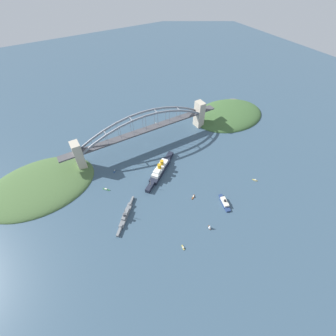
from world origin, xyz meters
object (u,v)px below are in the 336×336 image
(small_boat_5, at_px, (255,180))
(small_boat_3, at_px, (183,247))
(seaplane_taxiing_near_bridge, at_px, (115,140))
(seaplane_second_in_formation, at_px, (157,125))
(ocean_liner, at_px, (160,170))
(small_boat_0, at_px, (193,197))
(naval_cruiser, at_px, (126,215))
(small_boat_1, at_px, (115,171))
(small_boat_4, at_px, (106,189))
(harbor_arch_bridge, at_px, (145,131))
(harbor_ferry_steamer, at_px, (225,203))
(small_boat_2, at_px, (210,227))

(small_boat_5, bearing_deg, small_boat_3, 12.57)
(seaplane_taxiing_near_bridge, xyz_separation_m, seaplane_second_in_formation, (-90.80, -4.01, 0.26))
(ocean_liner, bearing_deg, small_boat_0, 103.97)
(small_boat_3, bearing_deg, ocean_liner, -106.80)
(naval_cruiser, relative_size, small_boat_1, 7.99)
(small_boat_4, xyz_separation_m, small_boat_5, (-210.32, 102.43, 0.09))
(harbor_arch_bridge, distance_m, ocean_liner, 79.56)
(ocean_liner, height_order, harbor_ferry_steamer, ocean_liner)
(harbor_ferry_steamer, distance_m, small_boat_5, 71.78)
(seaplane_taxiing_near_bridge, bearing_deg, small_boat_5, 127.09)
(ocean_liner, xyz_separation_m, small_boat_5, (-120.92, 92.46, -4.91))
(seaplane_taxiing_near_bridge, distance_m, small_boat_0, 189.34)
(seaplane_taxiing_near_bridge, distance_m, small_boat_2, 239.27)
(small_boat_3, relative_size, small_boat_5, 0.95)
(harbor_ferry_steamer, distance_m, small_boat_3, 92.18)
(small_boat_1, height_order, small_boat_5, small_boat_5)
(ocean_liner, bearing_deg, seaplane_taxiing_near_bridge, -73.16)
(naval_cruiser, height_order, small_boat_0, naval_cruiser)
(harbor_arch_bridge, relative_size, naval_cruiser, 6.02)
(harbor_ferry_steamer, height_order, seaplane_taxiing_near_bridge, harbor_ferry_steamer)
(seaplane_second_in_formation, relative_size, small_boat_0, 1.26)
(small_boat_5, bearing_deg, small_boat_4, -25.97)
(harbor_ferry_steamer, relative_size, small_boat_2, 3.89)
(harbor_arch_bridge, distance_m, small_boat_0, 147.61)
(harbor_arch_bridge, bearing_deg, small_boat_4, 32.71)
(small_boat_3, bearing_deg, small_boat_5, -167.43)
(harbor_arch_bridge, xyz_separation_m, small_boat_4, (101.17, 64.97, -28.95))
(seaplane_taxiing_near_bridge, bearing_deg, harbor_arch_bridge, 140.65)
(seaplane_second_in_formation, distance_m, small_boat_3, 262.52)
(small_boat_3, bearing_deg, seaplane_second_in_formation, -111.31)
(harbor_ferry_steamer, xyz_separation_m, small_boat_0, (32.49, -32.51, -1.72))
(ocean_liner, height_order, small_boat_5, ocean_liner)
(naval_cruiser, xyz_separation_m, small_boat_3, (-43.89, 78.64, -2.11))
(harbor_ferry_steamer, distance_m, small_boat_0, 46.00)
(harbor_arch_bridge, xyz_separation_m, naval_cruiser, (94.31, 124.33, -26.73))
(ocean_liner, distance_m, small_boat_4, 90.09)
(small_boat_2, relative_size, small_boat_5, 1.05)
(naval_cruiser, height_order, small_boat_5, naval_cruiser)
(small_boat_0, xyz_separation_m, small_boat_5, (-103.58, 22.76, 0.02))
(small_boat_2, xyz_separation_m, small_boat_5, (-114.10, -30.76, -2.97))
(seaplane_second_in_formation, xyz_separation_m, small_boat_2, (49.92, 239.76, 1.48))
(seaplane_second_in_formation, height_order, small_boat_0, seaplane_second_in_formation)
(harbor_ferry_steamer, height_order, small_boat_4, harbor_ferry_steamer)
(small_boat_0, bearing_deg, naval_cruiser, -11.50)
(ocean_liner, height_order, seaplane_second_in_formation, ocean_liner)
(small_boat_3, bearing_deg, seaplane_taxiing_near_bridge, -91.09)
(small_boat_3, bearing_deg, harbor_ferry_steamer, -163.73)
(seaplane_second_in_formation, bearing_deg, naval_cruiser, 49.99)
(small_boat_0, bearing_deg, small_boat_1, -53.34)
(harbor_arch_bridge, relative_size, small_boat_0, 33.99)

